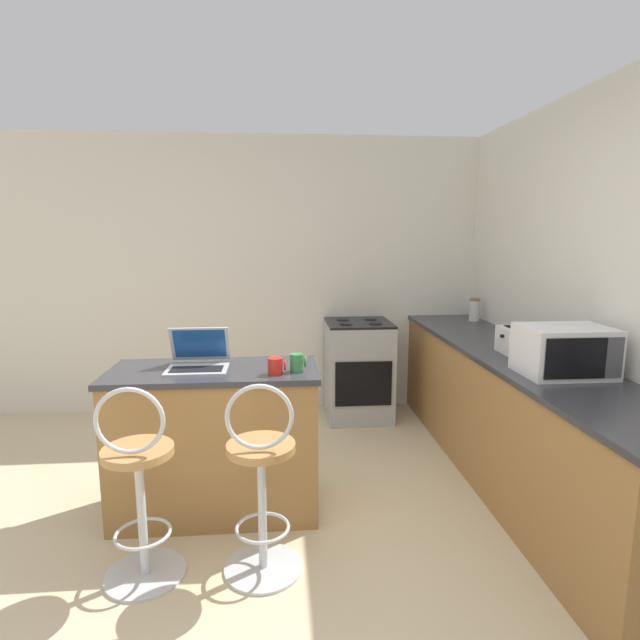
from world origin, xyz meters
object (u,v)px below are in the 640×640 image
(toaster, at_px, (518,341))
(mug_red, at_px, (276,366))
(laptop, at_px, (198,358))
(microwave, at_px, (565,351))
(bar_stool_near, at_px, (139,489))
(stove_range, at_px, (358,370))
(bar_stool_far, at_px, (262,484))
(mug_green, at_px, (297,363))
(storage_jar, at_px, (474,310))
(mug_blue, at_px, (514,337))

(toaster, height_order, mug_red, toaster)
(laptop, distance_m, microwave, 2.12)
(laptop, distance_m, toaster, 2.08)
(bar_stool_near, xyz_separation_m, mug_red, (0.66, 0.46, 0.48))
(microwave, bearing_deg, stove_range, 115.61)
(microwave, bearing_deg, mug_red, 174.83)
(bar_stool_far, bearing_deg, bar_stool_near, 180.00)
(mug_red, height_order, mug_green, mug_green)
(stove_range, relative_size, storage_jar, 4.38)
(toaster, distance_m, mug_blue, 0.34)
(bar_stool_near, relative_size, mug_blue, 10.01)
(bar_stool_near, bearing_deg, stove_range, 56.61)
(laptop, height_order, microwave, microwave)
(microwave, bearing_deg, toaster, 91.94)
(microwave, bearing_deg, bar_stool_far, -169.50)
(mug_blue, xyz_separation_m, storage_jar, (0.08, 0.96, 0.06))
(mug_red, bearing_deg, bar_stool_far, -99.26)
(bar_stool_near, relative_size, microwave, 2.11)
(microwave, xyz_separation_m, toaster, (-0.02, 0.51, -0.05))
(microwave, relative_size, mug_blue, 4.74)
(bar_stool_far, relative_size, mug_red, 9.86)
(mug_green, height_order, storage_jar, storage_jar)
(microwave, bearing_deg, mug_green, 172.62)
(stove_range, distance_m, mug_red, 1.91)
(bar_stool_far, distance_m, mug_red, 0.67)
(bar_stool_far, relative_size, toaster, 3.83)
(bar_stool_near, bearing_deg, mug_blue, 25.42)
(mug_blue, height_order, mug_green, mug_green)
(toaster, distance_m, stove_range, 1.67)
(microwave, xyz_separation_m, storage_jar, (0.19, 1.79, -0.03))
(toaster, bearing_deg, bar_stool_far, -153.97)
(microwave, relative_size, storage_jar, 2.30)
(toaster, distance_m, storage_jar, 1.30)
(bar_stool_far, bearing_deg, storage_jar, 48.01)
(mug_green, bearing_deg, mug_blue, 21.38)
(laptop, bearing_deg, bar_stool_near, -107.42)
(mug_red, bearing_deg, mug_green, 21.00)
(bar_stool_near, relative_size, mug_green, 9.71)
(mug_red, height_order, storage_jar, storage_jar)
(bar_stool_near, height_order, bar_stool_far, same)
(laptop, distance_m, mug_red, 0.50)
(bar_stool_far, relative_size, stove_range, 1.11)
(microwave, height_order, mug_green, microwave)
(microwave, height_order, stove_range, microwave)
(bar_stool_far, bearing_deg, microwave, 10.50)
(bar_stool_far, distance_m, storage_jar, 2.88)
(stove_range, xyz_separation_m, storage_jar, (1.07, -0.04, 0.56))
(laptop, xyz_separation_m, mug_green, (0.59, -0.14, -0.01))
(stove_range, relative_size, mug_red, 8.89)
(bar_stool_near, bearing_deg, mug_red, 34.83)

